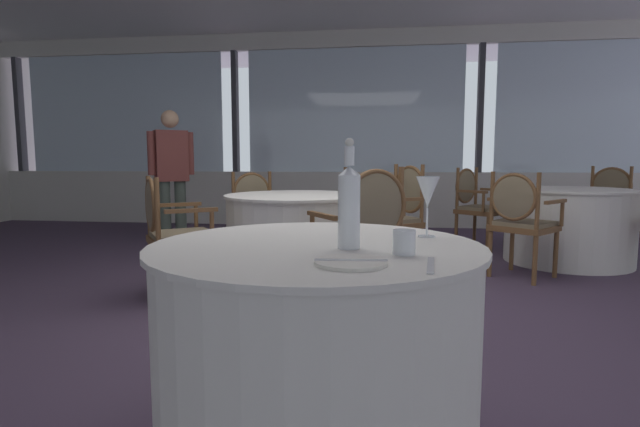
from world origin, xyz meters
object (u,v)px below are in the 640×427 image
Objects in this scene: dining_chair_0_3 at (475,201)px; dining_chair_1_3 at (365,232)px; side_plate at (351,262)px; diner_person_0 at (172,170)px; dining_chair_0_0 at (520,216)px; dining_chair_1_0 at (399,209)px; dining_chair_1_2 at (171,227)px; water_bottle at (349,204)px; dining_chair_0_2 at (606,202)px; wine_glass at (428,193)px; water_tumbler at (404,242)px; dining_chair_1_1 at (256,209)px.

dining_chair_1_3 reaches higher than dining_chair_0_3.
dining_chair_1_3 is at bearing 90.82° from side_plate.
side_plate is 4.70m from diner_person_0.
dining_chair_0_0 is 0.58× the size of diner_person_0.
side_plate is 3.22m from dining_chair_1_0.
dining_chair_1_0 reaches higher than side_plate.
dining_chair_0_0 is 0.99× the size of dining_chair_0_3.
dining_chair_0_3 is (1.17, 4.47, -0.20)m from side_plate.
dining_chair_1_2 is 0.57× the size of diner_person_0.
dining_chair_0_2 is (2.67, 4.33, -0.33)m from water_bottle.
dining_chair_0_3 is at bearing -58.39° from dining_chair_1_3.
dining_chair_1_0 reaches higher than dining_chair_1_2.
dining_chair_0_2 is (2.65, 4.57, -0.19)m from side_plate.
water_bottle is 1.57× the size of wine_glass.
dining_chair_0_2 is 2.76m from dining_chair_1_0.
dining_chair_0_2 is 0.60× the size of diner_person_0.
dining_chair_0_2 is at bearing 59.47° from wine_glass.
dining_chair_1_0 is (0.24, 3.21, -0.17)m from side_plate.
dining_chair_0_3 is at bearing 45.06° from dining_chair_0_0.
water_tumbler is 4.44m from dining_chair_0_3.
dining_chair_0_0 reaches higher than dining_chair_1_2.
side_plate is 5.28m from dining_chair_0_2.
water_bottle reaches higher than dining_chair_0_0.
dining_chair_1_2 is at bearing 138.03° from wine_glass.
side_plate is 0.21× the size of dining_chair_0_2.
wine_glass reaches higher than water_tumbler.
water_tumbler is at bearing -24.36° from water_bottle.
dining_chair_0_3 reaches higher than dining_chair_0_0.
water_bottle is 1.56m from dining_chair_1_3.
dining_chair_1_0 is at bearing 35.02° from diner_person_0.
dining_chair_0_0 is 1.02× the size of dining_chair_1_2.
wine_glass is at bearing 157.49° from dining_chair_1_3.
dining_chair_1_2 is at bearing 128.61° from water_bottle.
dining_chair_1_3 reaches higher than wine_glass.
side_plate is 1.77m from dining_chair_1_3.
wine_glass is 1.34m from dining_chair_1_3.
dining_chair_1_0 is at bearing 85.74° from side_plate.
wine_glass is 0.23× the size of dining_chair_0_2.
water_bottle is 2.33m from dining_chair_1_2.
dining_chair_1_2 is (-1.71, 1.53, -0.37)m from wine_glass.
dining_chair_0_3 is 1.04× the size of dining_chair_1_2.
dining_chair_0_3 is at bearing 76.73° from water_tumbler.
diner_person_0 reaches higher than dining_chair_1_1.
dining_chair_0_3 is 2.96m from dining_chair_1_3.
dining_chair_0_2 is at bearing -0.00° from dining_chair_0_0.
water_tumbler is (0.15, 0.15, 0.03)m from side_plate.
side_plate is at bearing -15.51° from dining_chair_1_1.
wine_glass is at bearing 44.82° from water_bottle.
dining_chair_0_2 is 0.98× the size of dining_chair_1_3.
side_plate is 0.58× the size of water_bottle.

